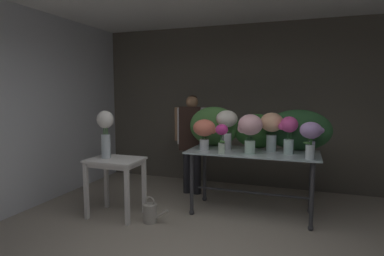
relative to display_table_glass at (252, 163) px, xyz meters
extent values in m
plane|color=#9E9384|center=(-0.26, -0.18, -0.72)|extent=(7.41, 7.41, 0.00)
cube|color=#5B564C|center=(-0.26, 1.44, 0.71)|extent=(5.70, 0.12, 2.86)
cube|color=silver|center=(-3.11, -0.18, 0.71)|extent=(0.12, 3.35, 2.86)
cube|color=silver|center=(0.00, 0.00, 0.15)|extent=(1.73, 0.80, 0.02)
cylinder|color=#38383D|center=(-0.77, -0.30, -0.29)|extent=(0.05, 0.05, 0.86)
sphere|color=#38383D|center=(-0.77, -0.30, -0.69)|extent=(0.07, 0.07, 0.07)
cylinder|color=#38383D|center=(0.77, -0.30, -0.29)|extent=(0.05, 0.05, 0.86)
sphere|color=#38383D|center=(0.77, -0.30, -0.69)|extent=(0.07, 0.07, 0.07)
cylinder|color=#38383D|center=(-0.77, 0.30, -0.29)|extent=(0.05, 0.05, 0.86)
sphere|color=#38383D|center=(-0.77, 0.30, -0.69)|extent=(0.07, 0.07, 0.07)
cylinder|color=#38383D|center=(0.77, 0.30, -0.29)|extent=(0.05, 0.05, 0.86)
sphere|color=#38383D|center=(0.77, 0.30, -0.69)|extent=(0.07, 0.07, 0.07)
cylinder|color=#38383D|center=(0.00, 0.00, -0.42)|extent=(1.53, 0.03, 0.03)
cube|color=white|center=(-1.72, -0.67, 0.05)|extent=(0.69, 0.53, 0.03)
cube|color=white|center=(-1.72, -0.67, 0.01)|extent=(0.63, 0.47, 0.06)
cube|color=white|center=(-2.03, -0.90, -0.34)|extent=(0.05, 0.05, 0.76)
cube|color=white|center=(-1.41, -0.90, -0.34)|extent=(0.05, 0.05, 0.76)
cube|color=white|center=(-2.03, -0.45, -0.34)|extent=(0.05, 0.05, 0.76)
cube|color=white|center=(-1.41, -0.45, -0.34)|extent=(0.05, 0.05, 0.76)
cylinder|color=#232328|center=(-1.16, 0.59, -0.30)|extent=(0.12, 0.12, 0.83)
cylinder|color=#232328|center=(-0.98, 0.59, -0.30)|extent=(0.12, 0.12, 0.83)
cube|color=silver|center=(-1.07, 0.59, 0.41)|extent=(0.43, 0.22, 0.59)
cube|color=black|center=(-1.07, 0.47, 0.37)|extent=(0.36, 0.02, 0.71)
cylinder|color=#936B4C|center=(-1.33, 0.59, 0.43)|extent=(0.09, 0.09, 0.55)
cylinder|color=#936B4C|center=(-0.82, 0.59, 0.43)|extent=(0.09, 0.09, 0.55)
sphere|color=#936B4C|center=(-1.07, 0.59, 0.79)|extent=(0.20, 0.20, 0.20)
ellipsoid|color=black|center=(-1.07, 0.61, 0.86)|extent=(0.15, 0.15, 0.09)
ellipsoid|color=#477F3D|center=(-0.62, 0.28, 0.45)|extent=(0.76, 0.32, 0.58)
ellipsoid|color=#2D6028|center=(0.01, 0.28, 0.40)|extent=(0.65, 0.25, 0.49)
ellipsoid|color=#28562D|center=(0.57, 0.28, 0.44)|extent=(0.88, 0.29, 0.56)
cylinder|color=silver|center=(0.24, 0.10, 0.27)|extent=(0.13, 0.13, 0.22)
cylinder|color=#9EBCB2|center=(0.24, 0.10, 0.20)|extent=(0.12, 0.12, 0.09)
cylinder|color=#28562D|center=(0.27, 0.11, 0.32)|extent=(0.01, 0.01, 0.31)
cylinder|color=#28562D|center=(0.24, 0.13, 0.32)|extent=(0.01, 0.01, 0.31)
cylinder|color=#28562D|center=(0.21, 0.10, 0.32)|extent=(0.01, 0.01, 0.31)
cylinder|color=#28562D|center=(0.23, 0.07, 0.32)|extent=(0.01, 0.01, 0.31)
ellipsoid|color=#F4B78E|center=(0.24, 0.10, 0.55)|extent=(0.31, 0.31, 0.26)
cylinder|color=silver|center=(-0.65, -0.11, 0.23)|extent=(0.13, 0.13, 0.15)
cylinder|color=#9EBCB2|center=(-0.65, -0.11, 0.19)|extent=(0.12, 0.12, 0.06)
cylinder|color=#28562D|center=(-0.63, -0.11, 0.28)|extent=(0.01, 0.01, 0.23)
cylinder|color=#28562D|center=(-0.64, -0.07, 0.28)|extent=(0.01, 0.01, 0.23)
cylinder|color=#28562D|center=(-0.68, -0.11, 0.28)|extent=(0.01, 0.01, 0.23)
cylinder|color=#28562D|center=(-0.66, -0.13, 0.28)|extent=(0.01, 0.01, 0.23)
ellipsoid|color=#EF7A60|center=(-0.65, -0.11, 0.46)|extent=(0.31, 0.31, 0.24)
sphere|color=#EF7A60|center=(-0.75, -0.12, 0.46)|extent=(0.10, 0.10, 0.10)
sphere|color=#EF7A60|center=(-0.54, -0.08, 0.43)|extent=(0.10, 0.10, 0.10)
cylinder|color=silver|center=(0.47, -0.03, 0.25)|extent=(0.13, 0.13, 0.19)
cylinder|color=#9EBCB2|center=(0.47, -0.03, 0.20)|extent=(0.12, 0.12, 0.08)
cylinder|color=#28562D|center=(0.49, -0.02, 0.32)|extent=(0.01, 0.01, 0.31)
cylinder|color=#28562D|center=(0.45, 0.00, 0.32)|extent=(0.01, 0.01, 0.31)
cylinder|color=#28562D|center=(0.45, -0.04, 0.32)|extent=(0.01, 0.01, 0.31)
ellipsoid|color=#E54C9E|center=(0.47, -0.03, 0.54)|extent=(0.22, 0.22, 0.21)
sphere|color=#E54C9E|center=(0.38, -0.05, 0.51)|extent=(0.10, 0.10, 0.10)
sphere|color=#E54C9E|center=(0.53, 0.00, 0.52)|extent=(0.08, 0.08, 0.08)
cylinder|color=silver|center=(-0.01, -0.18, 0.24)|extent=(0.14, 0.14, 0.17)
cylinder|color=#9EBCB2|center=(-0.01, -0.18, 0.19)|extent=(0.13, 0.13, 0.07)
cylinder|color=#28562D|center=(0.02, -0.18, 0.31)|extent=(0.01, 0.01, 0.29)
cylinder|color=#28562D|center=(0.00, -0.15, 0.31)|extent=(0.01, 0.01, 0.29)
cylinder|color=#28562D|center=(-0.03, -0.18, 0.31)|extent=(0.01, 0.01, 0.29)
cylinder|color=#28562D|center=(-0.01, -0.19, 0.31)|extent=(0.01, 0.01, 0.29)
ellipsoid|color=#EFB2BC|center=(-0.01, -0.18, 0.53)|extent=(0.31, 0.31, 0.27)
sphere|color=#EFB2BC|center=(-0.11, -0.19, 0.48)|extent=(0.12, 0.12, 0.12)
ellipsoid|color=#28562D|center=(-0.03, -0.16, 0.35)|extent=(0.10, 0.05, 0.03)
cylinder|color=silver|center=(0.73, -0.28, 0.24)|extent=(0.11, 0.11, 0.17)
cylinder|color=#9EBCB2|center=(0.73, -0.28, 0.19)|extent=(0.10, 0.10, 0.07)
cylinder|color=#387033|center=(0.74, -0.28, 0.30)|extent=(0.01, 0.01, 0.28)
cylinder|color=#387033|center=(0.73, -0.26, 0.30)|extent=(0.01, 0.01, 0.28)
cylinder|color=#387033|center=(0.70, -0.28, 0.30)|extent=(0.01, 0.01, 0.28)
cylinder|color=#387033|center=(0.73, -0.30, 0.30)|extent=(0.01, 0.01, 0.28)
ellipsoid|color=#B28ED1|center=(0.73, -0.28, 0.50)|extent=(0.26, 0.26, 0.20)
sphere|color=#B28ED1|center=(0.84, -0.27, 0.50)|extent=(0.07, 0.07, 0.07)
ellipsoid|color=#477F3D|center=(0.69, -0.28, 0.35)|extent=(0.10, 0.05, 0.03)
cylinder|color=silver|center=(-0.35, -0.30, 0.23)|extent=(0.09, 0.09, 0.14)
cylinder|color=#9EBCB2|center=(-0.35, -0.30, 0.19)|extent=(0.08, 0.08, 0.06)
cylinder|color=#28562D|center=(-0.33, -0.30, 0.30)|extent=(0.01, 0.01, 0.26)
cylinder|color=#28562D|center=(-0.36, -0.29, 0.30)|extent=(0.01, 0.01, 0.26)
cylinder|color=#28562D|center=(-0.37, -0.32, 0.30)|extent=(0.01, 0.01, 0.26)
ellipsoid|color=#D1338E|center=(-0.35, -0.30, 0.47)|extent=(0.16, 0.16, 0.14)
ellipsoid|color=#477F3D|center=(-0.34, -0.33, 0.32)|extent=(0.10, 0.09, 0.03)
cylinder|color=silver|center=(0.74, 0.08, 0.24)|extent=(0.09, 0.09, 0.17)
cylinder|color=#9EBCB2|center=(0.74, 0.08, 0.19)|extent=(0.09, 0.09, 0.07)
cylinder|color=#28562D|center=(0.77, 0.08, 0.27)|extent=(0.01, 0.01, 0.22)
cylinder|color=#28562D|center=(0.73, 0.09, 0.27)|extent=(0.01, 0.01, 0.22)
cylinder|color=#28562D|center=(0.74, 0.07, 0.27)|extent=(0.01, 0.01, 0.22)
ellipsoid|color=purple|center=(0.74, 0.08, 0.44)|extent=(0.15, 0.15, 0.20)
sphere|color=purple|center=(0.70, 0.05, 0.47)|extent=(0.08, 0.08, 0.08)
ellipsoid|color=#387033|center=(0.76, 0.12, 0.34)|extent=(0.11, 0.06, 0.03)
cylinder|color=silver|center=(-0.37, 0.05, 0.27)|extent=(0.14, 0.14, 0.23)
cylinder|color=#9EBCB2|center=(-0.37, 0.05, 0.21)|extent=(0.13, 0.13, 0.10)
cylinder|color=#2D6028|center=(-0.35, 0.05, 0.34)|extent=(0.01, 0.01, 0.35)
cylinder|color=#2D6028|center=(-0.39, 0.08, 0.34)|extent=(0.01, 0.01, 0.35)
cylinder|color=#2D6028|center=(-0.39, 0.03, 0.34)|extent=(0.01, 0.01, 0.35)
ellipsoid|color=white|center=(-0.37, 0.05, 0.58)|extent=(0.30, 0.30, 0.23)
sphere|color=white|center=(-0.48, 0.07, 0.59)|extent=(0.09, 0.09, 0.09)
ellipsoid|color=#387033|center=(-0.38, 0.04, 0.40)|extent=(0.10, 0.05, 0.03)
cylinder|color=silver|center=(-1.86, -0.67, 0.23)|extent=(0.12, 0.12, 0.33)
cylinder|color=#9EBCB2|center=(-1.86, -0.67, 0.14)|extent=(0.11, 0.11, 0.14)
cylinder|color=#477F3D|center=(-1.83, -0.68, 0.30)|extent=(0.01, 0.01, 0.44)
cylinder|color=#477F3D|center=(-1.87, -0.66, 0.30)|extent=(0.01, 0.01, 0.44)
cylinder|color=#477F3D|center=(-1.87, -0.69, 0.30)|extent=(0.01, 0.01, 0.44)
ellipsoid|color=white|center=(-1.86, -0.67, 0.59)|extent=(0.22, 0.22, 0.24)
sphere|color=white|center=(-1.92, -0.67, 0.55)|extent=(0.10, 0.10, 0.10)
cylinder|color=#B7B2A8|center=(-1.18, -0.73, -0.60)|extent=(0.18, 0.18, 0.24)
cylinder|color=#B7B2A8|center=(-1.01, -0.73, -0.59)|extent=(0.18, 0.04, 0.14)
torus|color=#B7B2A8|center=(-1.18, -0.73, -0.44)|extent=(0.13, 0.02, 0.13)
camera|label=1|loc=(0.64, -4.28, 0.95)|focal=29.81mm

